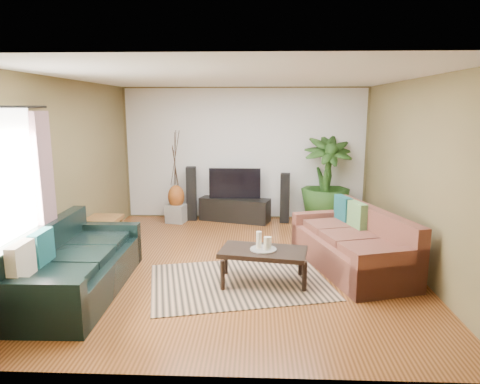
# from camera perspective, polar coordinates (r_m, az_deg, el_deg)

# --- Properties ---
(floor) EXTENTS (5.50, 5.50, 0.00)m
(floor) POSITION_cam_1_polar(r_m,az_deg,el_deg) (6.49, -0.07, -9.49)
(floor) COLOR #965126
(floor) RESTS_ON ground
(ceiling) EXTENTS (5.50, 5.50, 0.00)m
(ceiling) POSITION_cam_1_polar(r_m,az_deg,el_deg) (6.08, -0.08, 15.06)
(ceiling) COLOR white
(ceiling) RESTS_ON ground
(wall_back) EXTENTS (5.00, 0.00, 5.00)m
(wall_back) POSITION_cam_1_polar(r_m,az_deg,el_deg) (8.86, 0.68, 5.12)
(wall_back) COLOR brown
(wall_back) RESTS_ON ground
(wall_front) EXTENTS (5.00, 0.00, 5.00)m
(wall_front) POSITION_cam_1_polar(r_m,az_deg,el_deg) (3.45, -2.01, -4.65)
(wall_front) COLOR brown
(wall_front) RESTS_ON ground
(wall_left) EXTENTS (0.00, 5.50, 5.50)m
(wall_left) POSITION_cam_1_polar(r_m,az_deg,el_deg) (6.72, -21.90, 2.35)
(wall_left) COLOR brown
(wall_left) RESTS_ON ground
(wall_right) EXTENTS (0.00, 5.50, 5.50)m
(wall_right) POSITION_cam_1_polar(r_m,az_deg,el_deg) (6.53, 22.42, 2.07)
(wall_right) COLOR brown
(wall_right) RESTS_ON ground
(backwall_panel) EXTENTS (4.90, 0.00, 4.90)m
(backwall_panel) POSITION_cam_1_polar(r_m,az_deg,el_deg) (8.85, 0.68, 5.11)
(backwall_panel) COLOR white
(backwall_panel) RESTS_ON ground
(window_pane) EXTENTS (0.00, 1.80, 1.80)m
(window_pane) POSITION_cam_1_polar(r_m,az_deg,el_deg) (5.31, -28.73, 0.14)
(window_pane) COLOR white
(window_pane) RESTS_ON ground
(curtain_far) EXTENTS (0.08, 0.35, 2.20)m
(curtain_far) POSITION_cam_1_polar(r_m,az_deg,el_deg) (5.97, -24.44, -0.83)
(curtain_far) COLOR gray
(curtain_far) RESTS_ON ground
(curtain_rod) EXTENTS (0.03, 1.90, 0.03)m
(curtain_rod) POSITION_cam_1_polar(r_m,az_deg,el_deg) (5.21, -29.19, 9.90)
(curtain_rod) COLOR black
(curtain_rod) RESTS_ON ground
(sofa_left) EXTENTS (1.03, 2.33, 0.85)m
(sofa_left) POSITION_cam_1_polar(r_m,az_deg,el_deg) (5.76, -20.81, -8.46)
(sofa_left) COLOR black
(sofa_left) RESTS_ON floor
(sofa_right) EXTENTS (1.53, 2.34, 0.85)m
(sofa_right) POSITION_cam_1_polar(r_m,az_deg,el_deg) (6.39, 14.50, -6.16)
(sofa_right) COLOR brown
(sofa_right) RESTS_ON floor
(area_rug) EXTENTS (2.63, 2.13, 0.01)m
(area_rug) POSITION_cam_1_polar(r_m,az_deg,el_deg) (5.84, -0.09, -11.86)
(area_rug) COLOR tan
(area_rug) RESTS_ON floor
(coffee_table) EXTENTS (1.21, 0.79, 0.46)m
(coffee_table) POSITION_cam_1_polar(r_m,az_deg,el_deg) (5.75, 3.11, -9.85)
(coffee_table) COLOR black
(coffee_table) RESTS_ON floor
(candle_tray) EXTENTS (0.35, 0.35, 0.02)m
(candle_tray) POSITION_cam_1_polar(r_m,az_deg,el_deg) (5.67, 3.13, -7.62)
(candle_tray) COLOR gray
(candle_tray) RESTS_ON coffee_table
(candle_tall) EXTENTS (0.07, 0.07, 0.22)m
(candle_tall) POSITION_cam_1_polar(r_m,az_deg,el_deg) (5.66, 2.53, -6.38)
(candle_tall) COLOR #EEE1C9
(candle_tall) RESTS_ON candle_tray
(candle_mid) EXTENTS (0.07, 0.07, 0.17)m
(candle_mid) POSITION_cam_1_polar(r_m,az_deg,el_deg) (5.60, 3.56, -6.85)
(candle_mid) COLOR beige
(candle_mid) RESTS_ON candle_tray
(candle_short) EXTENTS (0.07, 0.07, 0.14)m
(candle_short) POSITION_cam_1_polar(r_m,az_deg,el_deg) (5.70, 3.84, -6.68)
(candle_short) COLOR white
(candle_short) RESTS_ON candle_tray
(tv_stand) EXTENTS (1.48, 0.80, 0.47)m
(tv_stand) POSITION_cam_1_polar(r_m,az_deg,el_deg) (8.76, -0.70, -2.36)
(tv_stand) COLOR black
(tv_stand) RESTS_ON floor
(television) EXTENTS (1.04, 0.06, 0.62)m
(television) POSITION_cam_1_polar(r_m,az_deg,el_deg) (8.67, -0.70, 1.17)
(television) COLOR black
(television) RESTS_ON tv_stand
(speaker_left) EXTENTS (0.22, 0.24, 1.10)m
(speaker_left) POSITION_cam_1_polar(r_m,az_deg,el_deg) (8.84, -6.49, -0.21)
(speaker_left) COLOR black
(speaker_left) RESTS_ON floor
(speaker_right) EXTENTS (0.21, 0.22, 1.00)m
(speaker_right) POSITION_cam_1_polar(r_m,az_deg,el_deg) (8.65, 6.01, -0.80)
(speaker_right) COLOR black
(speaker_right) RESTS_ON floor
(potted_plant) EXTENTS (1.05, 1.05, 1.73)m
(potted_plant) POSITION_cam_1_polar(r_m,az_deg,el_deg) (8.69, 11.38, 1.54)
(potted_plant) COLOR #224617
(potted_plant) RESTS_ON floor
(plant_pot) EXTENTS (0.32, 0.32, 0.25)m
(plant_pot) POSITION_cam_1_polar(r_m,az_deg,el_deg) (8.84, 11.19, -3.20)
(plant_pot) COLOR black
(plant_pot) RESTS_ON floor
(pedestal) EXTENTS (0.43, 0.43, 0.36)m
(pedestal) POSITION_cam_1_polar(r_m,az_deg,el_deg) (8.78, -8.44, -2.82)
(pedestal) COLOR gray
(pedestal) RESTS_ON floor
(vase) EXTENTS (0.33, 0.33, 0.46)m
(vase) POSITION_cam_1_polar(r_m,az_deg,el_deg) (8.70, -8.51, -0.60)
(vase) COLOR #934A1A
(vase) RESTS_ON pedestal
(side_table) EXTENTS (0.54, 0.54, 0.55)m
(side_table) POSITION_cam_1_polar(r_m,az_deg,el_deg) (7.33, -17.63, -5.31)
(side_table) COLOR brown
(side_table) RESTS_ON floor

